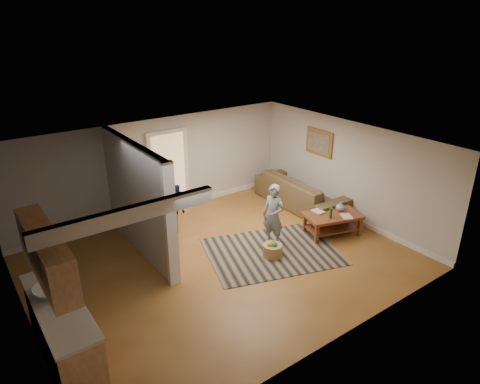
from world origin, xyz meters
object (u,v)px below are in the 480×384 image
sofa (300,206)px  tv_console (141,205)px  toddler (178,213)px  child (272,244)px  speaker_left (155,232)px  coffee_table (333,218)px  speaker_right (174,212)px  toy_basket (272,250)px

sofa → tv_console: (-4.13, 1.05, 0.74)m
tv_console → toddler: size_ratio=1.65×
child → speaker_left: bearing=-135.1°
speaker_left → coffee_table: bearing=-46.1°
sofa → speaker_left: bearing=92.1°
coffee_table → speaker_left: size_ratio=1.34×
coffee_table → child: size_ratio=1.01×
child → toddler: 2.90m
tv_console → toddler: tv_console is taller
tv_console → child: (2.17, -2.22, -0.74)m
tv_console → speaker_right: size_ratio=1.22×
sofa → coffee_table: 1.72m
tv_console → toddler: bearing=21.4°
coffee_table → sofa: bearing=73.3°
child → tv_console: bearing=-154.6°
speaker_left → sofa: bearing=-23.3°
coffee_table → tv_console: size_ratio=1.11×
coffee_table → tv_console: 4.53m
sofa → coffee_table: bearing=165.1°
speaker_right → coffee_table: bearing=-22.4°
speaker_left → toy_basket: speaker_left is taller
coffee_table → speaker_left: 4.14m
toy_basket → child: (0.34, 0.40, -0.16)m
speaker_left → speaker_right: 1.03m
coffee_table → toddler: bearing=127.9°
speaker_left → speaker_right: (0.80, 0.64, -0.00)m
speaker_right → child: size_ratio=0.75×
coffee_table → child: coffee_table is taller
tv_console → speaker_left: size_ratio=1.21×
speaker_right → toy_basket: size_ratio=2.55×
speaker_right → child: (1.53, -1.79, -0.54)m
sofa → toy_basket: (-2.31, -1.58, 0.16)m
sofa → child: bearing=122.6°
coffee_table → toy_basket: bearing=179.2°
speaker_right → toy_basket: 2.52m
sofa → speaker_left: (-4.30, -0.02, 0.54)m
sofa → tv_console: tv_console is taller
sofa → coffee_table: coffee_table is taller
child → toddler: (-0.97, 2.73, 0.00)m
speaker_right → toy_basket: bearing=-47.6°
toddler → toy_basket: bearing=113.0°
speaker_right → toy_basket: (1.19, -2.19, -0.38)m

